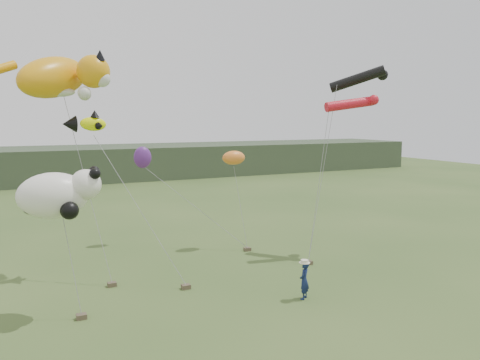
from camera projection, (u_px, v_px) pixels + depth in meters
name	position (u px, v px, depth m)	size (l,w,h in m)	color
ground	(276.00, 305.00, 18.84)	(120.00, 120.00, 0.00)	#385123
headland	(71.00, 165.00, 57.22)	(90.00, 13.00, 4.00)	#2D3D28
festival_attendant	(304.00, 280.00, 19.45)	(0.58, 0.38, 1.59)	#132049
sandbag_anchors	(197.00, 277.00, 21.99)	(11.81, 5.79, 0.19)	brown
cat_kite	(62.00, 77.00, 22.58)	(5.66, 4.47, 2.75)	orange
fish_kite	(84.00, 124.00, 22.02)	(2.05, 1.37, 1.05)	#EBFF02
tube_kites	(359.00, 89.00, 25.82)	(4.11, 2.61, 2.59)	black
panda_kite	(59.00, 194.00, 17.42)	(3.03, 1.96, 1.88)	white
misc_kites	(186.00, 158.00, 27.52)	(5.82, 3.83, 1.30)	orange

